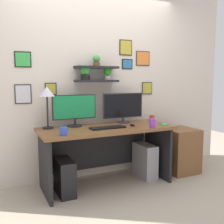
% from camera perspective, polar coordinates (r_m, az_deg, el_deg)
% --- Properties ---
extents(ground_plane, '(8.00, 8.00, 0.00)m').
position_cam_1_polar(ground_plane, '(3.54, -1.16, -15.28)').
color(ground_plane, tan).
extents(back_wall_assembly, '(4.40, 0.24, 2.70)m').
position_cam_1_polar(back_wall_assembly, '(3.68, -4.00, 7.15)').
color(back_wall_assembly, beige).
rests_on(back_wall_assembly, ground).
extents(desk, '(1.67, 0.68, 0.75)m').
position_cam_1_polar(desk, '(3.42, -1.56, -6.55)').
color(desk, brown).
rests_on(desk, ground).
extents(monitor_left, '(0.56, 0.18, 0.40)m').
position_cam_1_polar(monitor_left, '(3.38, -8.06, 0.64)').
color(monitor_left, black).
rests_on(monitor_left, desk).
extents(monitor_right, '(0.59, 0.18, 0.41)m').
position_cam_1_polar(monitor_right, '(3.64, 2.37, 1.07)').
color(monitor_right, '#2D2D33').
rests_on(monitor_right, desk).
extents(keyboard, '(0.44, 0.14, 0.02)m').
position_cam_1_polar(keyboard, '(3.24, -0.92, -3.38)').
color(keyboard, black).
rests_on(keyboard, desk).
extents(computer_mouse, '(0.06, 0.09, 0.03)m').
position_cam_1_polar(computer_mouse, '(3.41, 4.39, -2.80)').
color(computer_mouse, black).
rests_on(computer_mouse, desk).
extents(desk_lamp, '(0.18, 0.18, 0.51)m').
position_cam_1_polar(desk_lamp, '(3.27, -13.79, 3.55)').
color(desk_lamp, black).
rests_on(desk_lamp, desk).
extents(cell_phone, '(0.11, 0.15, 0.01)m').
position_cam_1_polar(cell_phone, '(3.57, 11.11, -2.62)').
color(cell_phone, green).
rests_on(cell_phone, desk).
extents(coffee_mug, '(0.08, 0.08, 0.09)m').
position_cam_1_polar(coffee_mug, '(2.90, -10.35, -4.05)').
color(coffee_mug, blue).
rests_on(coffee_mug, desk).
extents(pen_cup, '(0.07, 0.07, 0.10)m').
position_cam_1_polar(pen_cup, '(3.76, 8.60, -1.39)').
color(pen_cup, red).
rests_on(pen_cup, desk).
extents(water_cup, '(0.07, 0.07, 0.11)m').
position_cam_1_polar(water_cup, '(3.32, 8.62, -2.41)').
color(water_cup, purple).
rests_on(water_cup, desk).
extents(drawer_cabinet, '(0.44, 0.50, 0.63)m').
position_cam_1_polar(drawer_cabinet, '(4.05, 14.18, -7.89)').
color(drawer_cabinet, brown).
rests_on(drawer_cabinet, ground).
extents(computer_tower_left, '(0.18, 0.40, 0.42)m').
position_cam_1_polar(computer_tower_left, '(3.25, -10.16, -13.54)').
color(computer_tower_left, black).
rests_on(computer_tower_left, ground).
extents(computer_tower_right, '(0.18, 0.40, 0.46)m').
position_cam_1_polar(computer_tower_right, '(3.76, 7.07, -10.29)').
color(computer_tower_right, '#99999E').
rests_on(computer_tower_right, ground).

